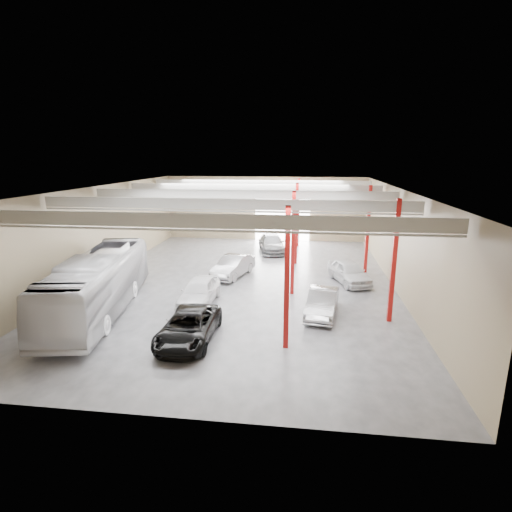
% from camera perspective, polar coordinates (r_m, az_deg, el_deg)
% --- Properties ---
extents(depot_shell, '(22.12, 32.12, 7.06)m').
position_cam_1_polar(depot_shell, '(29.20, -1.69, 5.81)').
color(depot_shell, '#49494E').
rests_on(depot_shell, ground).
extents(coach_bus, '(5.10, 13.08, 3.55)m').
position_cam_1_polar(coach_bus, '(25.66, -21.54, -3.68)').
color(coach_bus, silver).
rests_on(coach_bus, ground).
extents(black_sedan, '(2.54, 5.46, 1.51)m').
position_cam_1_polar(black_sedan, '(20.82, -9.58, -9.95)').
color(black_sedan, black).
rests_on(black_sedan, ground).
extents(car_row_a, '(2.02, 4.93, 1.67)m').
position_cam_1_polar(car_row_a, '(25.67, -8.15, -5.01)').
color(car_row_a, white).
rests_on(car_row_a, ground).
extents(car_row_b, '(2.99, 5.22, 1.63)m').
position_cam_1_polar(car_row_b, '(31.22, -3.31, -1.47)').
color(car_row_b, '#9E9FA3').
rests_on(car_row_b, ground).
extents(car_row_c, '(3.39, 6.01, 1.64)m').
position_cam_1_polar(car_row_c, '(39.34, 2.28, 1.81)').
color(car_row_c, slate).
rests_on(car_row_c, ground).
extents(car_right_near, '(2.26, 4.82, 1.53)m').
position_cam_1_polar(car_right_near, '(24.06, 9.45, -6.57)').
color(car_right_near, '#A7A8AC').
rests_on(car_right_near, ground).
extents(car_right_far, '(3.36, 5.17, 1.64)m').
position_cam_1_polar(car_right_far, '(30.40, 13.17, -2.25)').
color(car_right_far, silver).
rests_on(car_right_far, ground).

